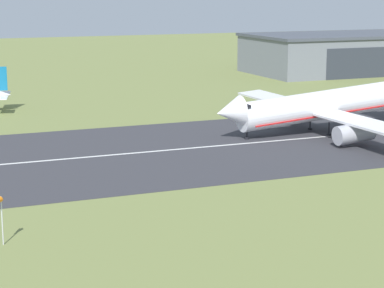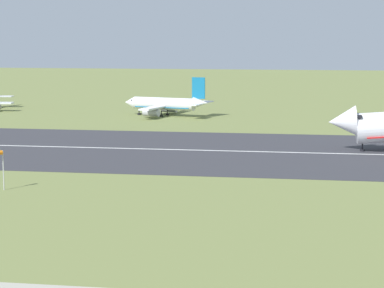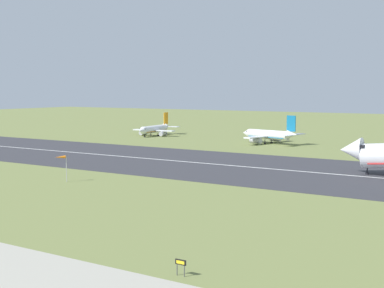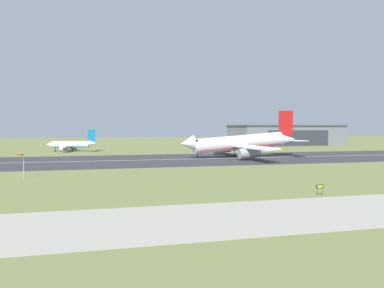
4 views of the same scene
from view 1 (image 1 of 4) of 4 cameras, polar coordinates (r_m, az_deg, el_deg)
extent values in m
plane|color=olive|center=(72.78, 9.77, -9.95)|extent=(723.00, 723.00, 0.00)
cube|color=#333338|center=(123.73, -4.64, -0.72)|extent=(483.00, 48.17, 0.06)
cube|color=silver|center=(123.72, -4.64, -0.71)|extent=(434.70, 0.70, 0.01)
cube|color=slate|center=(250.16, 11.98, 6.72)|extent=(65.38, 33.34, 11.57)
cube|color=#424751|center=(249.71, 12.04, 8.15)|extent=(66.38, 34.34, 0.90)
cube|color=#2D333D|center=(236.69, 14.25, 6.06)|extent=(39.23, 0.12, 9.25)
cylinder|color=white|center=(142.09, 9.79, 2.92)|extent=(33.80, 5.92, 7.80)
cone|color=white|center=(132.70, 2.85, 2.46)|extent=(5.28, 5.43, 5.68)
cube|color=black|center=(133.71, 3.87, 2.98)|extent=(1.21, 4.56, 0.52)
cube|color=red|center=(142.32, 9.77, 2.34)|extent=(30.09, 5.59, 2.43)
cube|color=white|center=(154.70, 6.50, 3.38)|extent=(5.80, 25.17, 0.80)
cylinder|color=#A8A8B2|center=(152.74, 6.51, 2.55)|extent=(7.23, 3.44, 3.82)
cube|color=white|center=(129.56, 13.19, 1.52)|extent=(5.80, 25.17, 0.80)
cylinder|color=#A8A8B2|center=(130.87, 12.25, 0.81)|extent=(7.23, 3.44, 3.82)
cube|color=white|center=(158.57, 14.35, 3.93)|extent=(5.23, 8.26, 0.24)
cylinder|color=black|center=(135.01, 4.20, 0.89)|extent=(0.24, 0.24, 2.61)
cylinder|color=black|center=(135.21, 4.20, 0.44)|extent=(0.84, 0.84, 0.44)
cylinder|color=black|center=(145.30, 8.99, 1.56)|extent=(0.24, 0.24, 2.61)
cylinder|color=black|center=(145.50, 8.98, 1.14)|extent=(0.84, 0.84, 0.44)
cylinder|color=black|center=(140.02, 10.39, 1.12)|extent=(0.24, 0.24, 2.61)
cylinder|color=black|center=(140.22, 10.37, 0.69)|extent=(0.84, 0.84, 0.44)
cone|color=white|center=(170.44, -14.23, 3.64)|extent=(4.24, 3.55, 2.79)
cube|color=white|center=(174.33, -14.18, 3.79)|extent=(3.93, 5.28, 0.24)
cube|color=white|center=(166.60, -14.39, 3.42)|extent=(3.93, 5.28, 0.24)
cylinder|color=#B7B7BC|center=(81.91, -14.26, -5.69)|extent=(0.14, 0.14, 5.32)
camera|label=2|loc=(52.41, 82.65, -5.38)|focal=70.00mm
camera|label=3|loc=(87.54, 66.68, -0.76)|focal=50.00mm
camera|label=4|loc=(30.90, 77.71, -29.61)|focal=35.00mm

